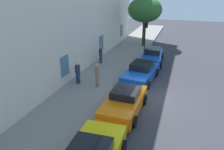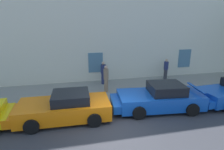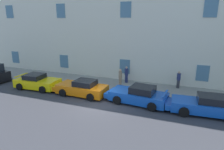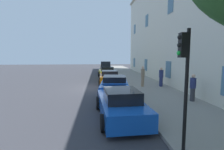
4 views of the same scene
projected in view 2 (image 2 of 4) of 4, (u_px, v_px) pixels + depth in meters
name	position (u px, v px, depth m)	size (l,w,h in m)	color
ground_plane	(115.00, 127.00, 8.44)	(80.00, 80.00, 0.00)	#333338
sidewalk	(100.00, 91.00, 12.53)	(60.00, 4.20, 0.14)	gray
sportscar_yellow_flank	(61.00, 108.00, 8.94)	(4.79, 2.24, 1.36)	orange
sportscar_white_middle	(157.00, 98.00, 10.03)	(5.03, 2.53, 1.43)	#144CB2
pedestrian_admiring	(166.00, 69.00, 14.71)	(0.37, 0.37, 1.64)	#333338
pedestrian_strolling	(106.00, 78.00, 11.98)	(0.46, 0.46, 1.79)	#8C7259
pedestrian_bystander	(103.00, 73.00, 13.55)	(0.44, 0.44, 1.68)	navy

